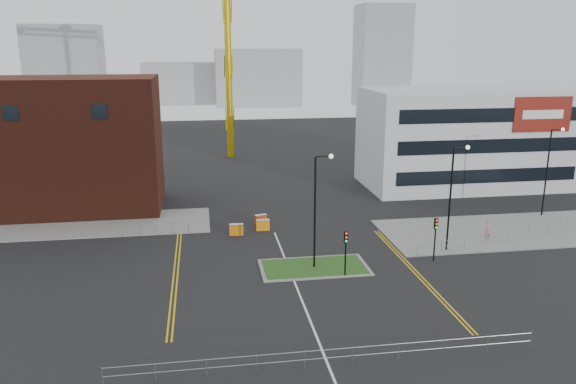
# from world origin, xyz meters

# --- Properties ---
(ground) EXTENTS (200.00, 200.00, 0.00)m
(ground) POSITION_xyz_m (0.00, 0.00, 0.00)
(ground) COLOR black
(ground) RESTS_ON ground
(pavement_left) EXTENTS (28.00, 8.00, 0.12)m
(pavement_left) POSITION_xyz_m (-20.00, 22.00, 0.06)
(pavement_left) COLOR slate
(pavement_left) RESTS_ON ground
(pavement_right) EXTENTS (24.00, 10.00, 0.12)m
(pavement_right) POSITION_xyz_m (22.00, 14.00, 0.06)
(pavement_right) COLOR slate
(pavement_right) RESTS_ON ground
(island_kerb) EXTENTS (8.60, 4.60, 0.08)m
(island_kerb) POSITION_xyz_m (2.00, 8.00, 0.04)
(island_kerb) COLOR slate
(island_kerb) RESTS_ON ground
(grass_island) EXTENTS (8.00, 4.00, 0.12)m
(grass_island) POSITION_xyz_m (2.00, 8.00, 0.06)
(grass_island) COLOR #264B19
(grass_island) RESTS_ON ground
(brick_building) EXTENTS (24.20, 10.07, 14.24)m
(brick_building) POSITION_xyz_m (-22.97, 28.00, 6.85)
(brick_building) COLOR #3F180F
(brick_building) RESTS_ON ground
(office_block) EXTENTS (25.00, 12.20, 12.00)m
(office_block) POSITION_xyz_m (26.01, 31.97, 6.00)
(office_block) COLOR silver
(office_block) RESTS_ON ground
(streetlamp_island) EXTENTS (1.46, 0.36, 9.18)m
(streetlamp_island) POSITION_xyz_m (2.22, 8.00, 5.41)
(streetlamp_island) COLOR black
(streetlamp_island) RESTS_ON ground
(streetlamp_right_near) EXTENTS (1.46, 0.36, 9.18)m
(streetlamp_right_near) POSITION_xyz_m (14.22, 10.00, 5.41)
(streetlamp_right_near) COLOR black
(streetlamp_right_near) RESTS_ON ground
(streetlamp_right_far) EXTENTS (1.46, 0.36, 9.18)m
(streetlamp_right_far) POSITION_xyz_m (28.22, 18.00, 5.41)
(streetlamp_right_far) COLOR black
(streetlamp_right_far) RESTS_ON ground
(traffic_light_island) EXTENTS (0.28, 0.33, 3.65)m
(traffic_light_island) POSITION_xyz_m (4.00, 5.98, 2.57)
(traffic_light_island) COLOR black
(traffic_light_island) RESTS_ON ground
(traffic_light_right) EXTENTS (0.28, 0.33, 3.65)m
(traffic_light_right) POSITION_xyz_m (12.00, 7.98, 2.57)
(traffic_light_right) COLOR black
(traffic_light_right) RESTS_ON ground
(railing_front) EXTENTS (24.05, 0.05, 1.10)m
(railing_front) POSITION_xyz_m (0.00, -6.00, 0.78)
(railing_front) COLOR gray
(railing_front) RESTS_ON ground
(railing_left) EXTENTS (6.05, 0.05, 1.10)m
(railing_left) POSITION_xyz_m (-11.00, 18.00, 0.74)
(railing_left) COLOR gray
(railing_left) RESTS_ON ground
(railing_right) EXTENTS (19.05, 5.05, 1.10)m
(railing_right) POSITION_xyz_m (20.50, 11.50, 0.78)
(railing_right) COLOR gray
(railing_right) RESTS_ON ground
(centre_line) EXTENTS (0.15, 30.00, 0.01)m
(centre_line) POSITION_xyz_m (0.00, 2.00, 0.01)
(centre_line) COLOR silver
(centre_line) RESTS_ON ground
(yellow_left_a) EXTENTS (0.12, 24.00, 0.01)m
(yellow_left_a) POSITION_xyz_m (-9.00, 10.00, 0.01)
(yellow_left_a) COLOR gold
(yellow_left_a) RESTS_ON ground
(yellow_left_b) EXTENTS (0.12, 24.00, 0.01)m
(yellow_left_b) POSITION_xyz_m (-8.70, 10.00, 0.01)
(yellow_left_b) COLOR gold
(yellow_left_b) RESTS_ON ground
(yellow_right_a) EXTENTS (0.12, 20.00, 0.01)m
(yellow_right_a) POSITION_xyz_m (9.50, 6.00, 0.01)
(yellow_right_a) COLOR gold
(yellow_right_a) RESTS_ON ground
(yellow_right_b) EXTENTS (0.12, 20.00, 0.01)m
(yellow_right_b) POSITION_xyz_m (9.80, 6.00, 0.01)
(yellow_right_b) COLOR gold
(yellow_right_b) RESTS_ON ground
(skyline_a) EXTENTS (18.00, 12.00, 22.00)m
(skyline_a) POSITION_xyz_m (-40.00, 120.00, 11.00)
(skyline_a) COLOR gray
(skyline_a) RESTS_ON ground
(skyline_b) EXTENTS (24.00, 12.00, 16.00)m
(skyline_b) POSITION_xyz_m (10.00, 130.00, 8.00)
(skyline_b) COLOR gray
(skyline_b) RESTS_ON ground
(skyline_c) EXTENTS (14.00, 12.00, 28.00)m
(skyline_c) POSITION_xyz_m (45.00, 125.00, 14.00)
(skyline_c) COLOR gray
(skyline_c) RESTS_ON ground
(skyline_d) EXTENTS (30.00, 12.00, 12.00)m
(skyline_d) POSITION_xyz_m (-8.00, 140.00, 6.00)
(skyline_d) COLOR gray
(skyline_d) RESTS_ON ground
(pedestrian) EXTENTS (0.70, 0.48, 1.84)m
(pedestrian) POSITION_xyz_m (18.92, 12.12, 0.92)
(pedestrian) COLOR #B97887
(pedestrian) RESTS_ON ground
(barrier_left) EXTENTS (1.28, 0.47, 1.07)m
(barrier_left) POSITION_xyz_m (-1.00, 17.90, 0.58)
(barrier_left) COLOR orange
(barrier_left) RESTS_ON ground
(barrier_mid) EXTENTS (1.30, 0.48, 1.08)m
(barrier_mid) POSITION_xyz_m (-3.59, 16.89, 0.59)
(barrier_mid) COLOR orange
(barrier_mid) RESTS_ON ground
(barrier_right) EXTENTS (1.25, 0.68, 1.00)m
(barrier_right) POSITION_xyz_m (-1.00, 19.76, 0.54)
(barrier_right) COLOR red
(barrier_right) RESTS_ON ground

